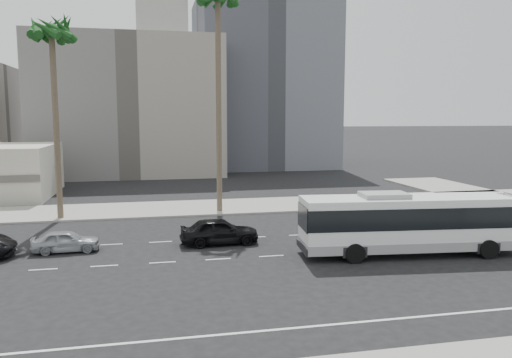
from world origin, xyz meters
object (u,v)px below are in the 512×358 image
object	(u,v)px
palm_near	(218,0)
city_bus	(411,222)
car_b	(66,241)
palm_mid	(52,35)
car_a	(219,231)

from	to	relation	value
palm_near	city_bus	bearing A→B (deg)	-58.85
car_b	palm_near	distance (m)	21.61
palm_near	palm_mid	distance (m)	12.61
palm_near	palm_mid	xyz separation A→B (m)	(-12.21, -0.37, -3.10)
car_a	palm_mid	xyz separation A→B (m)	(-10.81, 9.79, 12.82)
car_a	palm_near	world-z (taller)	palm_near
car_a	car_b	bearing A→B (deg)	88.07
car_a	car_b	world-z (taller)	car_a
city_bus	palm_near	size ratio (longest dim) A/B	0.68
car_a	palm_near	bearing A→B (deg)	-9.34
city_bus	palm_mid	size ratio (longest dim) A/B	0.83
city_bus	car_a	bearing A→B (deg)	161.87
car_a	palm_mid	size ratio (longest dim) A/B	0.31
car_a	palm_mid	distance (m)	19.42
palm_mid	car_b	bearing A→B (deg)	-78.93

